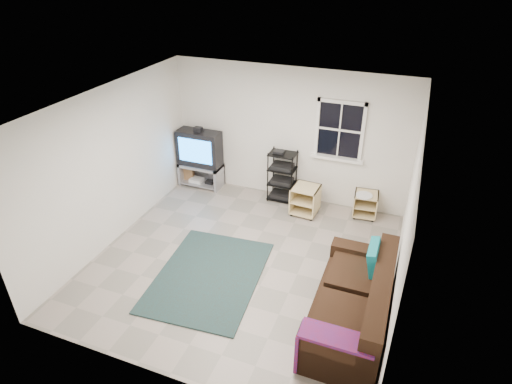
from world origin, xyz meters
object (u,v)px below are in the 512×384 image
at_px(side_table_left, 306,198).
at_px(sofa, 354,306).
at_px(av_rack, 282,179).
at_px(side_table_right, 365,202).
at_px(tv_unit, 200,154).

bearing_deg(side_table_left, sofa, -62.01).
relative_size(av_rack, side_table_left, 1.85).
bearing_deg(sofa, side_table_right, 95.37).
bearing_deg(side_table_left, side_table_right, 15.86).
bearing_deg(av_rack, sofa, -55.84).
bearing_deg(tv_unit, side_table_right, 0.57).
bearing_deg(side_table_right, av_rack, 179.92).
bearing_deg(sofa, tv_unit, 142.96).
bearing_deg(side_table_right, sofa, -84.63).
relative_size(av_rack, sofa, 0.50).
height_order(av_rack, sofa, av_rack).
distance_m(av_rack, side_table_left, 0.67).
xyz_separation_m(tv_unit, sofa, (3.66, -2.76, -0.38)).
xyz_separation_m(side_table_left, side_table_right, (1.06, 0.30, -0.03)).
relative_size(side_table_left, sofa, 0.27).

